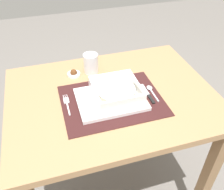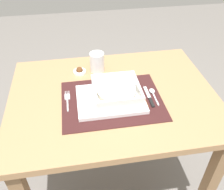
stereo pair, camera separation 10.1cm
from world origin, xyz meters
name	(u,v)px [view 2 (the right image)]	position (x,y,z in m)	size (l,w,h in m)	color
ground_plane	(113,188)	(0.00, 0.00, 0.00)	(6.00, 6.00, 0.00)	slate
dining_table	(113,115)	(0.00, 0.00, 0.62)	(0.88, 0.67, 0.75)	#A37A51
placemat	(112,100)	(-0.01, -0.04, 0.75)	(0.41, 0.32, 0.00)	#381919
serving_plate	(110,99)	(-0.02, -0.04, 0.76)	(0.27, 0.21, 0.02)	white
porridge_bowl	(116,92)	(0.01, -0.03, 0.79)	(0.19, 0.19, 0.05)	white
fork	(67,99)	(-0.19, -0.01, 0.75)	(0.02, 0.13, 0.00)	silver
spoon	(153,92)	(0.17, -0.03, 0.76)	(0.02, 0.11, 0.01)	silver
butter_knife	(149,98)	(0.15, -0.06, 0.75)	(0.01, 0.14, 0.01)	black
bread_knife	(144,99)	(0.12, -0.06, 0.75)	(0.01, 0.13, 0.01)	#59331E
drinking_glass	(97,63)	(-0.04, 0.20, 0.79)	(0.07, 0.07, 0.09)	white
condiment_saucer	(80,71)	(-0.13, 0.19, 0.76)	(0.06, 0.06, 0.03)	white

